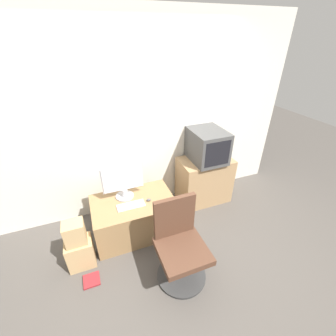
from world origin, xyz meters
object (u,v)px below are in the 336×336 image
keyboard (131,205)px  mouse (149,200)px  book (92,280)px  cardboard_box_lower (81,253)px  main_monitor (123,182)px  crt_tv (207,146)px  office_chair (180,247)px

keyboard → mouse: size_ratio=6.12×
keyboard → book: size_ratio=1.95×
mouse → book: mouse is taller
mouse → cardboard_box_lower: bearing=-166.7°
book → mouse: bearing=30.2°
main_monitor → mouse: main_monitor is taller
keyboard → mouse: (0.23, 0.01, 0.01)m
crt_tv → office_chair: 1.48m
main_monitor → cardboard_box_lower: bearing=-146.8°
cardboard_box_lower → main_monitor: bearing=33.2°
crt_tv → book: crt_tv is taller
main_monitor → mouse: bearing=-37.5°
main_monitor → office_chair: size_ratio=0.55×
office_chair → cardboard_box_lower: size_ratio=2.60×
main_monitor → keyboard: size_ratio=1.53×
crt_tv → office_chair: size_ratio=0.60×
book → office_chair: bearing=-13.9°
main_monitor → keyboard: main_monitor is taller
main_monitor → book: size_ratio=2.98×
cardboard_box_lower → crt_tv: bearing=16.7°
mouse → cardboard_box_lower: (-0.88, -0.21, -0.34)m
keyboard → book: keyboard is taller
main_monitor → crt_tv: 1.28m
cardboard_box_lower → mouse: bearing=13.3°
office_chair → mouse: bearing=99.6°
cardboard_box_lower → book: (0.07, -0.26, -0.17)m
keyboard → cardboard_box_lower: 0.76m
keyboard → book: bearing=-141.7°
keyboard → cardboard_box_lower: (-0.65, -0.20, -0.33)m
keyboard → crt_tv: crt_tv is taller
main_monitor → office_chair: main_monitor is taller
cardboard_box_lower → book: bearing=-75.4°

